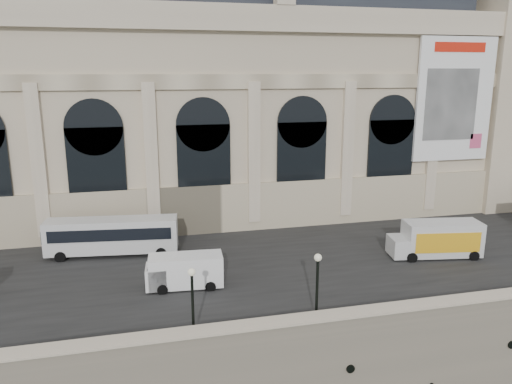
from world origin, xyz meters
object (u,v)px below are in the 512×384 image
(lamp_left, at_px, (193,304))
(lamp_right, at_px, (317,289))
(van_c, at_px, (181,271))
(bus_left, at_px, (112,235))
(box_truck, at_px, (437,239))

(lamp_left, relative_size, lamp_right, 0.96)
(van_c, height_order, lamp_left, lamp_left)
(van_c, xyz_separation_m, lamp_right, (7.94, -7.65, 1.08))
(bus_left, distance_m, van_c, 9.82)
(bus_left, relative_size, van_c, 1.98)
(box_truck, bearing_deg, van_c, -177.05)
(box_truck, bearing_deg, lamp_right, -148.73)
(bus_left, xyz_separation_m, lamp_right, (13.18, -15.95, 0.50))
(bus_left, distance_m, lamp_left, 16.82)
(box_truck, bearing_deg, lamp_left, -158.50)
(box_truck, height_order, lamp_right, lamp_right)
(lamp_right, bearing_deg, lamp_left, -179.72)
(bus_left, height_order, box_truck, bus_left)
(lamp_left, bearing_deg, van_c, 89.88)
(bus_left, relative_size, lamp_left, 2.51)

